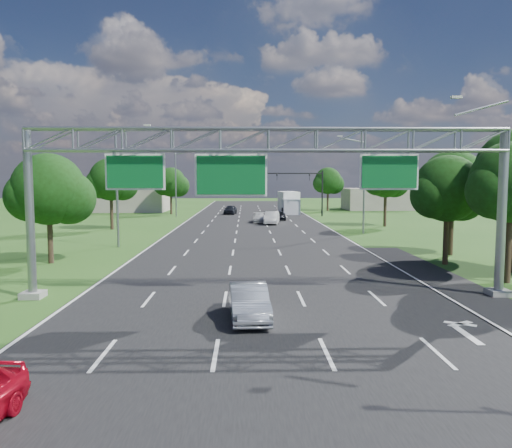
{
  "coord_description": "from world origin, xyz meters",
  "views": [
    {
      "loc": [
        -0.82,
        -11.65,
        5.64
      ],
      "look_at": [
        -0.24,
        15.93,
        3.18
      ],
      "focal_mm": 35.0,
      "sensor_mm": 36.0,
      "label": 1
    }
  ],
  "objects_px": {
    "traffic_signal": "(300,183)",
    "box_truck": "(289,203)",
    "silver_sedan": "(249,302)",
    "sign_gantry": "(270,153)"
  },
  "relations": [
    {
      "from": "sign_gantry",
      "to": "box_truck",
      "type": "distance_m",
      "value": 60.74
    },
    {
      "from": "silver_sedan",
      "to": "box_truck",
      "type": "height_order",
      "value": "box_truck"
    },
    {
      "from": "traffic_signal",
      "to": "sign_gantry",
      "type": "bearing_deg",
      "value": -97.68
    },
    {
      "from": "sign_gantry",
      "to": "silver_sedan",
      "type": "xyz_separation_m",
      "value": [
        -1.02,
        -3.85,
        -6.19
      ]
    },
    {
      "from": "silver_sedan",
      "to": "sign_gantry",
      "type": "bearing_deg",
      "value": 71.09
    },
    {
      "from": "traffic_signal",
      "to": "box_truck",
      "type": "distance_m",
      "value": 8.04
    },
    {
      "from": "traffic_signal",
      "to": "box_truck",
      "type": "relative_size",
      "value": 1.26
    },
    {
      "from": "silver_sedan",
      "to": "box_truck",
      "type": "bearing_deg",
      "value": 79.58
    },
    {
      "from": "sign_gantry",
      "to": "silver_sedan",
      "type": "relative_size",
      "value": 5.5
    },
    {
      "from": "sign_gantry",
      "to": "silver_sedan",
      "type": "distance_m",
      "value": 7.36
    }
  ]
}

